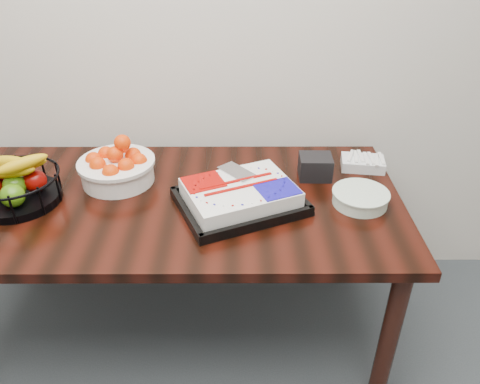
{
  "coord_description": "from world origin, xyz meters",
  "views": [
    {
      "loc": [
        0.26,
        0.44,
        1.75
      ],
      "look_at": [
        0.26,
        1.91,
        0.83
      ],
      "focal_mm": 35.0,
      "sensor_mm": 36.0,
      "label": 1
    }
  ],
  "objects_px": {
    "fruit_basket": "(15,185)",
    "napkin_box": "(315,167)",
    "table": "(176,215)",
    "plate_stack": "(360,198)",
    "cake_tray": "(240,196)",
    "tangerine_bowl": "(116,163)"
  },
  "relations": [
    {
      "from": "napkin_box",
      "to": "cake_tray",
      "type": "bearing_deg",
      "value": -145.22
    },
    {
      "from": "cake_tray",
      "to": "tangerine_bowl",
      "type": "distance_m",
      "value": 0.54
    },
    {
      "from": "cake_tray",
      "to": "plate_stack",
      "type": "height_order",
      "value": "cake_tray"
    },
    {
      "from": "table",
      "to": "fruit_basket",
      "type": "xyz_separation_m",
      "value": [
        -0.6,
        -0.03,
        0.16
      ]
    },
    {
      "from": "plate_stack",
      "to": "napkin_box",
      "type": "bearing_deg",
      "value": 124.85
    },
    {
      "from": "fruit_basket",
      "to": "tangerine_bowl",
      "type": "bearing_deg",
      "value": 23.55
    },
    {
      "from": "cake_tray",
      "to": "plate_stack",
      "type": "xyz_separation_m",
      "value": [
        0.46,
        0.01,
        -0.02
      ]
    },
    {
      "from": "table",
      "to": "napkin_box",
      "type": "xyz_separation_m",
      "value": [
        0.58,
        0.16,
        0.13
      ]
    },
    {
      "from": "table",
      "to": "cake_tray",
      "type": "height_order",
      "value": "cake_tray"
    },
    {
      "from": "cake_tray",
      "to": "fruit_basket",
      "type": "bearing_deg",
      "value": 177.98
    },
    {
      "from": "cake_tray",
      "to": "plate_stack",
      "type": "bearing_deg",
      "value": 1.27
    },
    {
      "from": "fruit_basket",
      "to": "napkin_box",
      "type": "bearing_deg",
      "value": 9.15
    },
    {
      "from": "table",
      "to": "plate_stack",
      "type": "height_order",
      "value": "plate_stack"
    },
    {
      "from": "napkin_box",
      "to": "plate_stack",
      "type": "bearing_deg",
      "value": -55.15
    },
    {
      "from": "cake_tray",
      "to": "tangerine_bowl",
      "type": "relative_size",
      "value": 1.76
    },
    {
      "from": "tangerine_bowl",
      "to": "fruit_basket",
      "type": "distance_m",
      "value": 0.39
    },
    {
      "from": "tangerine_bowl",
      "to": "fruit_basket",
      "type": "xyz_separation_m",
      "value": [
        -0.36,
        -0.16,
        -0.01
      ]
    },
    {
      "from": "table",
      "to": "plate_stack",
      "type": "xyz_separation_m",
      "value": [
        0.73,
        -0.05,
        0.11
      ]
    },
    {
      "from": "cake_tray",
      "to": "tangerine_bowl",
      "type": "bearing_deg",
      "value": 159.94
    },
    {
      "from": "plate_stack",
      "to": "napkin_box",
      "type": "height_order",
      "value": "napkin_box"
    },
    {
      "from": "table",
      "to": "tangerine_bowl",
      "type": "height_order",
      "value": "tangerine_bowl"
    },
    {
      "from": "napkin_box",
      "to": "tangerine_bowl",
      "type": "bearing_deg",
      "value": -177.55
    }
  ]
}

